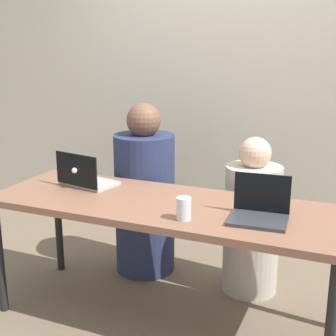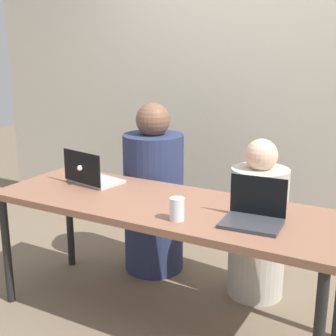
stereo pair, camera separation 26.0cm
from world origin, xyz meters
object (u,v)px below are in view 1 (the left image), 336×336
object	(u,v)px
laptop_back_left	(85,178)
water_glass_right	(184,210)
laptop_front_right	(259,210)
person_on_right	(252,224)
person_on_left	(145,198)

from	to	relation	value
laptop_back_left	water_glass_right	world-z (taller)	laptop_back_left
laptop_back_left	laptop_front_right	bearing A→B (deg)	-176.78
laptop_back_left	person_on_right	bearing A→B (deg)	-143.78
person_on_right	laptop_front_right	bearing A→B (deg)	89.38
water_glass_right	laptop_front_right	bearing A→B (deg)	23.43
person_on_left	person_on_right	xyz separation A→B (m)	(0.76, 0.00, -0.08)
person_on_right	laptop_front_right	xyz separation A→B (m)	(0.16, -0.60, 0.32)
person_on_right	water_glass_right	bearing A→B (deg)	60.45
laptop_front_right	water_glass_right	xyz separation A→B (m)	(-0.35, -0.15, 0.00)
person_on_right	water_glass_right	distance (m)	0.83
person_on_left	laptop_back_left	xyz separation A→B (m)	(-0.19, -0.45, 0.24)
person_on_right	laptop_front_right	size ratio (longest dim) A/B	3.43
laptop_back_left	water_glass_right	bearing A→B (deg)	169.55
laptop_back_left	water_glass_right	distance (m)	0.82
laptop_front_right	water_glass_right	bearing A→B (deg)	-160.66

